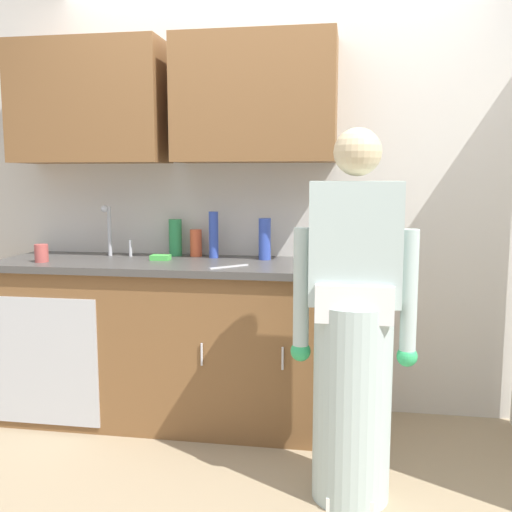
{
  "coord_description": "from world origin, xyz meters",
  "views": [
    {
      "loc": [
        0.5,
        -2.49,
        1.42
      ],
      "look_at": [
        -0.0,
        0.55,
        1.0
      ],
      "focal_mm": 41.0,
      "sensor_mm": 36.0,
      "label": 1
    }
  ],
  "objects_px": {
    "bottle_water_tall": "(214,235)",
    "cup_by_sink": "(41,253)",
    "sink": "(107,262)",
    "knife_on_counter": "(229,267)",
    "bottle_soap": "(196,243)",
    "bottle_dish_liquid": "(175,238)",
    "person_at_sink": "(353,346)",
    "bottle_cleaner_spray": "(265,239)",
    "sponge": "(160,258)"
  },
  "relations": [
    {
      "from": "bottle_cleaner_spray",
      "to": "sponge",
      "type": "bearing_deg",
      "value": -168.54
    },
    {
      "from": "bottle_water_tall",
      "to": "knife_on_counter",
      "type": "height_order",
      "value": "bottle_water_tall"
    },
    {
      "from": "sink",
      "to": "bottle_cleaner_spray",
      "type": "xyz_separation_m",
      "value": [
        0.92,
        0.14,
        0.13
      ]
    },
    {
      "from": "sponge",
      "to": "bottle_soap",
      "type": "bearing_deg",
      "value": 50.51
    },
    {
      "from": "sponge",
      "to": "person_at_sink",
      "type": "bearing_deg",
      "value": -33.04
    },
    {
      "from": "person_at_sink",
      "to": "sponge",
      "type": "relative_size",
      "value": 14.73
    },
    {
      "from": "bottle_soap",
      "to": "knife_on_counter",
      "type": "relative_size",
      "value": 0.68
    },
    {
      "from": "bottle_dish_liquid",
      "to": "cup_by_sink",
      "type": "height_order",
      "value": "bottle_dish_liquid"
    },
    {
      "from": "bottle_soap",
      "to": "knife_on_counter",
      "type": "xyz_separation_m",
      "value": [
        0.29,
        -0.39,
        -0.08
      ]
    },
    {
      "from": "bottle_cleaner_spray",
      "to": "bottle_soap",
      "type": "xyz_separation_m",
      "value": [
        -0.43,
        0.07,
        -0.04
      ]
    },
    {
      "from": "sink",
      "to": "bottle_soap",
      "type": "bearing_deg",
      "value": 23.48
    },
    {
      "from": "person_at_sink",
      "to": "bottle_soap",
      "type": "distance_m",
      "value": 1.36
    },
    {
      "from": "bottle_water_tall",
      "to": "cup_by_sink",
      "type": "height_order",
      "value": "bottle_water_tall"
    },
    {
      "from": "bottle_dish_liquid",
      "to": "cup_by_sink",
      "type": "xyz_separation_m",
      "value": [
        -0.67,
        -0.38,
        -0.06
      ]
    },
    {
      "from": "bottle_dish_liquid",
      "to": "knife_on_counter",
      "type": "height_order",
      "value": "bottle_dish_liquid"
    },
    {
      "from": "person_at_sink",
      "to": "knife_on_counter",
      "type": "height_order",
      "value": "person_at_sink"
    },
    {
      "from": "sink",
      "to": "sponge",
      "type": "relative_size",
      "value": 4.55
    },
    {
      "from": "person_at_sink",
      "to": "bottle_cleaner_spray",
      "type": "relative_size",
      "value": 6.73
    },
    {
      "from": "bottle_soap",
      "to": "bottle_dish_liquid",
      "type": "relative_size",
      "value": 0.73
    },
    {
      "from": "knife_on_counter",
      "to": "sponge",
      "type": "distance_m",
      "value": 0.49
    },
    {
      "from": "bottle_cleaner_spray",
      "to": "bottle_dish_liquid",
      "type": "xyz_separation_m",
      "value": [
        -0.56,
        0.08,
        -0.01
      ]
    },
    {
      "from": "sink",
      "to": "bottle_water_tall",
      "type": "bearing_deg",
      "value": 15.01
    },
    {
      "from": "sink",
      "to": "sponge",
      "type": "height_order",
      "value": "sink"
    },
    {
      "from": "sink",
      "to": "cup_by_sink",
      "type": "xyz_separation_m",
      "value": [
        -0.31,
        -0.17,
        0.06
      ]
    },
    {
      "from": "cup_by_sink",
      "to": "sink",
      "type": "bearing_deg",
      "value": 28.01
    },
    {
      "from": "person_at_sink",
      "to": "bottle_water_tall",
      "type": "height_order",
      "value": "person_at_sink"
    },
    {
      "from": "bottle_water_tall",
      "to": "cup_by_sink",
      "type": "bearing_deg",
      "value": -160.28
    },
    {
      "from": "bottle_cleaner_spray",
      "to": "bottle_dish_liquid",
      "type": "distance_m",
      "value": 0.57
    },
    {
      "from": "person_at_sink",
      "to": "sink",
      "type": "bearing_deg",
      "value": 153.78
    },
    {
      "from": "bottle_water_tall",
      "to": "bottle_dish_liquid",
      "type": "relative_size",
      "value": 1.23
    },
    {
      "from": "bottle_soap",
      "to": "bottle_dish_liquid",
      "type": "distance_m",
      "value": 0.13
    },
    {
      "from": "sink",
      "to": "bottle_dish_liquid",
      "type": "height_order",
      "value": "sink"
    },
    {
      "from": "sink",
      "to": "knife_on_counter",
      "type": "xyz_separation_m",
      "value": [
        0.77,
        -0.18,
        0.02
      ]
    },
    {
      "from": "cup_by_sink",
      "to": "sponge",
      "type": "xyz_separation_m",
      "value": [
        0.64,
        0.18,
        -0.04
      ]
    },
    {
      "from": "bottle_dish_liquid",
      "to": "knife_on_counter",
      "type": "bearing_deg",
      "value": -43.67
    },
    {
      "from": "person_at_sink",
      "to": "bottle_dish_liquid",
      "type": "xyz_separation_m",
      "value": [
        -1.08,
        0.92,
        0.36
      ]
    },
    {
      "from": "bottle_soap",
      "to": "bottle_dish_liquid",
      "type": "bearing_deg",
      "value": 177.49
    },
    {
      "from": "person_at_sink",
      "to": "cup_by_sink",
      "type": "height_order",
      "value": "person_at_sink"
    },
    {
      "from": "knife_on_counter",
      "to": "bottle_cleaner_spray",
      "type": "bearing_deg",
      "value": 19.83
    },
    {
      "from": "cup_by_sink",
      "to": "knife_on_counter",
      "type": "relative_size",
      "value": 0.42
    },
    {
      "from": "bottle_dish_liquid",
      "to": "sponge",
      "type": "xyz_separation_m",
      "value": [
        -0.03,
        -0.2,
        -0.1
      ]
    },
    {
      "from": "person_at_sink",
      "to": "bottle_water_tall",
      "type": "bearing_deg",
      "value": 133.61
    },
    {
      "from": "bottle_water_tall",
      "to": "sponge",
      "type": "height_order",
      "value": "bottle_water_tall"
    },
    {
      "from": "person_at_sink",
      "to": "knife_on_counter",
      "type": "distance_m",
      "value": 0.88
    },
    {
      "from": "bottle_cleaner_spray",
      "to": "sponge",
      "type": "relative_size",
      "value": 2.19
    },
    {
      "from": "bottle_cleaner_spray",
      "to": "bottle_dish_liquid",
      "type": "relative_size",
      "value": 1.08
    },
    {
      "from": "bottle_cleaner_spray",
      "to": "bottle_soap",
      "type": "bearing_deg",
      "value": 170.35
    },
    {
      "from": "person_at_sink",
      "to": "knife_on_counter",
      "type": "bearing_deg",
      "value": 141.69
    },
    {
      "from": "knife_on_counter",
      "to": "sponge",
      "type": "bearing_deg",
      "value": 110.83
    },
    {
      "from": "bottle_cleaner_spray",
      "to": "knife_on_counter",
      "type": "distance_m",
      "value": 0.37
    }
  ]
}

